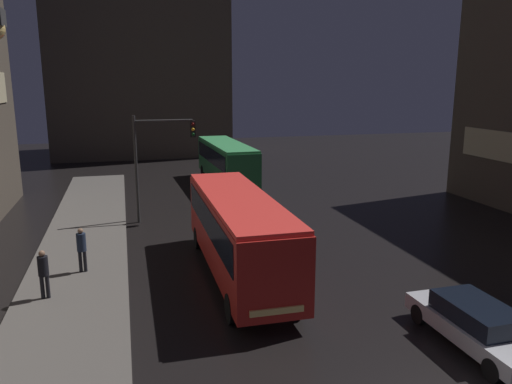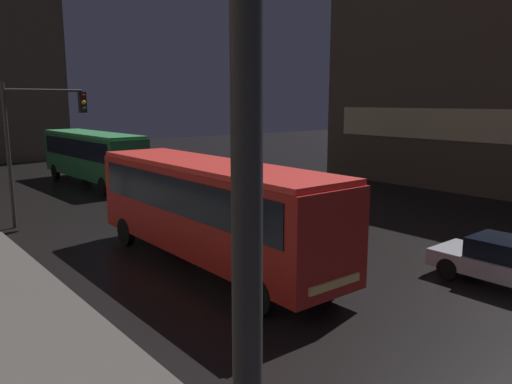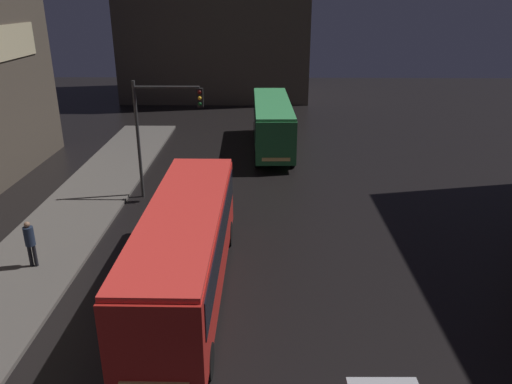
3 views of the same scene
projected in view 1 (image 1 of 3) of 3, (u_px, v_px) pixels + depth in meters
The scene contains 8 objects.
sidewalk_left at pixel (73, 294), 18.40m from camera, with size 4.00×48.00×0.15m.
building_far_backdrop at pixel (137, 27), 53.04m from camera, with size 18.07×12.00×26.85m.
bus_near at pixel (238, 227), 19.84m from camera, with size 2.57×10.66×3.34m.
bus_far at pixel (226, 159), 37.50m from camera, with size 2.69×10.59×3.26m.
car_taxi at pixel (476, 324), 14.78m from camera, with size 1.86×4.78×1.36m.
pedestrian_near at pixel (82, 246), 20.11m from camera, with size 0.50×0.50×1.84m.
pedestrian_mid at pixel (43, 270), 17.63m from camera, with size 0.51×0.51×1.79m.
traffic_light_main at pixel (157, 150), 27.42m from camera, with size 3.39×0.35×5.95m.
Camera 1 is at (-6.87, -8.32, 7.72)m, focal length 35.00 mm.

